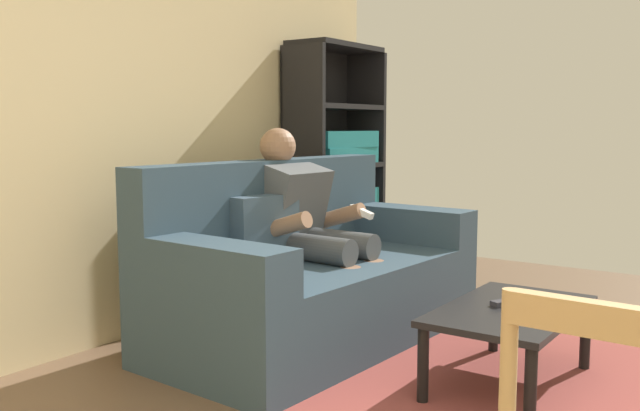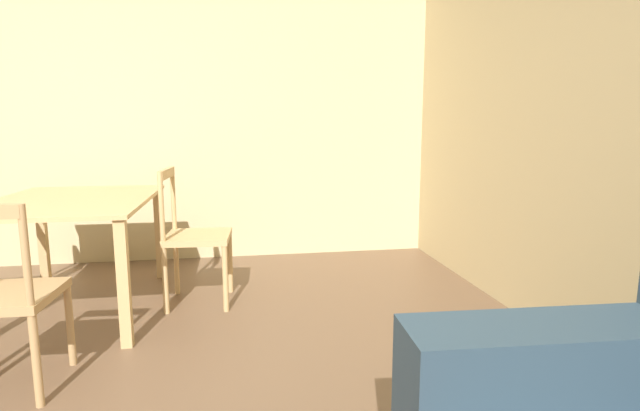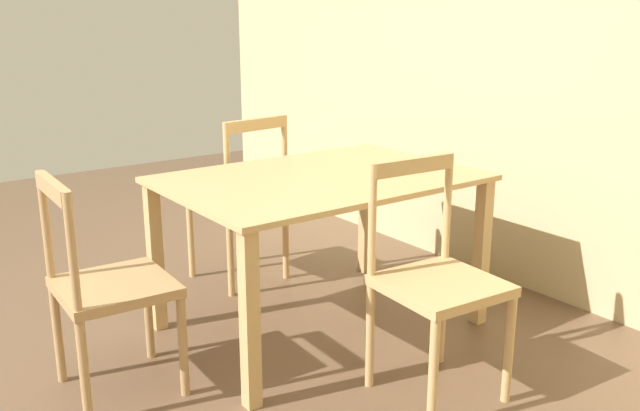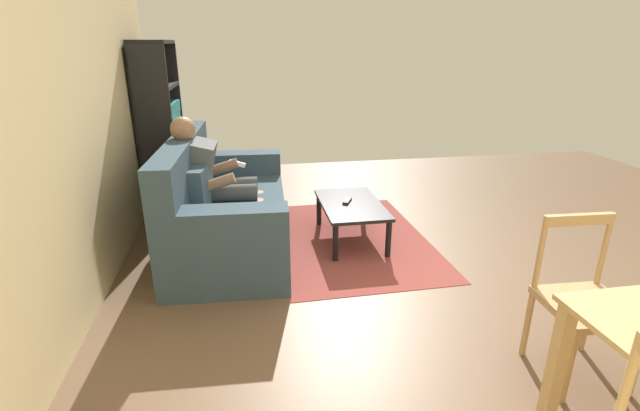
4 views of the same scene
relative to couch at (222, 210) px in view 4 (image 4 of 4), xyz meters
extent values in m
plane|color=brown|center=(-1.23, -1.91, -0.35)|extent=(8.11, 8.11, 0.00)
cube|color=#D1BC8C|center=(-1.23, 0.90, 0.99)|extent=(6.11, 0.12, 2.68)
cube|color=#2D4251|center=(0.00, -0.07, -0.12)|extent=(1.98, 1.05, 0.45)
cube|color=#2D4251|center=(0.02, 0.30, 0.37)|extent=(1.94, 0.30, 0.54)
cube|color=#2D4251|center=(-0.84, -0.03, 0.21)|extent=(0.29, 0.96, 0.22)
cube|color=#2D4251|center=(0.84, -0.11, 0.21)|extent=(0.29, 0.96, 0.22)
cube|color=#374B5B|center=(-0.20, 0.16, 0.28)|extent=(0.42, 0.20, 0.36)
cube|color=#4C5156|center=(0.07, 0.18, 0.35)|extent=(0.42, 0.36, 0.55)
sphere|color=#8C664C|center=(0.07, 0.28, 0.72)|extent=(0.21, 0.21, 0.21)
cylinder|color=#3D4145|center=(-0.06, -0.09, 0.17)|extent=(0.17, 0.45, 0.15)
cylinder|color=#8C664C|center=(-0.07, -0.31, -0.12)|extent=(0.11, 0.11, 0.45)
cube|color=black|center=(-0.07, -0.39, -0.31)|extent=(0.11, 0.24, 0.08)
cylinder|color=#3D4145|center=(0.16, -0.10, 0.17)|extent=(0.17, 0.45, 0.15)
cylinder|color=#8C664C|center=(0.15, -0.32, -0.12)|extent=(0.11, 0.11, 0.45)
cube|color=black|center=(0.15, -0.40, -0.31)|extent=(0.11, 0.24, 0.08)
cylinder|color=#8C664C|center=(-0.19, 0.03, 0.30)|extent=(0.11, 0.36, 0.19)
cylinder|color=#8C664C|center=(0.31, 0.01, 0.30)|extent=(0.11, 0.36, 0.19)
cube|color=white|center=(0.30, -0.15, 0.34)|extent=(0.05, 0.16, 0.08)
cube|color=black|center=(-0.05, -1.16, 0.00)|extent=(0.91, 0.54, 0.03)
cylinder|color=black|center=(-0.46, -1.40, -0.18)|extent=(0.05, 0.05, 0.33)
cylinder|color=black|center=(0.36, -1.40, -0.18)|extent=(0.05, 0.05, 0.33)
cylinder|color=black|center=(-0.46, -0.93, -0.18)|extent=(0.05, 0.05, 0.33)
cylinder|color=black|center=(0.36, -0.93, -0.18)|extent=(0.05, 0.05, 0.33)
cube|color=#2D2D38|center=(-0.01, -1.13, 0.02)|extent=(0.17, 0.12, 0.02)
cube|color=black|center=(0.81, 0.64, 0.52)|extent=(0.04, 0.36, 1.74)
cube|color=black|center=(1.64, 0.64, 0.52)|extent=(0.04, 0.36, 1.74)
cube|color=black|center=(1.23, 0.81, 0.52)|extent=(0.87, 0.02, 1.74)
cube|color=black|center=(1.23, 0.64, -0.33)|extent=(0.80, 0.36, 0.04)
cube|color=black|center=(1.23, 0.64, 0.10)|extent=(0.80, 0.36, 0.04)
cube|color=black|center=(1.23, 0.64, 0.54)|extent=(0.80, 0.36, 0.04)
cube|color=black|center=(1.23, 0.64, 0.97)|extent=(0.80, 0.36, 0.04)
cube|color=black|center=(1.23, 0.64, 1.41)|extent=(0.80, 0.36, 0.04)
cube|color=teal|center=(1.20, 0.62, -0.25)|extent=(0.66, 0.32, 0.12)
cube|color=teal|center=(1.21, 0.62, 0.18)|extent=(0.66, 0.32, 0.12)
cube|color=teal|center=(1.26, 0.62, 0.30)|extent=(0.65, 0.29, 0.12)
cube|color=teal|center=(1.24, 0.62, 0.62)|extent=(0.66, 0.30, 0.12)
cube|color=teal|center=(1.23, 0.62, 0.74)|extent=(0.66, 0.31, 0.12)
cube|color=tan|center=(-2.40, -1.54, 0.01)|extent=(0.06, 0.06, 0.72)
cylinder|color=tan|center=(-2.86, -1.39, 0.34)|extent=(0.03, 0.03, 0.46)
cube|color=tan|center=(-2.05, -1.97, 0.09)|extent=(0.44, 0.44, 0.04)
cylinder|color=tan|center=(-2.23, -1.77, -0.13)|extent=(0.04, 0.04, 0.44)
cylinder|color=tan|center=(-2.25, -2.15, -0.13)|extent=(0.04, 0.04, 0.44)
cylinder|color=tan|center=(-1.85, -1.79, -0.13)|extent=(0.04, 0.04, 0.44)
cylinder|color=tan|center=(-1.87, -2.17, -0.13)|extent=(0.04, 0.04, 0.44)
cylinder|color=tan|center=(-1.85, -1.79, 0.31)|extent=(0.03, 0.03, 0.45)
cylinder|color=tan|center=(-1.87, -2.17, 0.31)|extent=(0.03, 0.03, 0.45)
cube|color=tan|center=(-1.86, -1.98, 0.51)|extent=(0.05, 0.38, 0.06)
cube|color=brown|center=(-0.05, -1.16, -0.35)|extent=(2.03, 1.44, 0.01)
camera|label=1|loc=(-3.06, -2.21, 0.83)|focal=38.81mm
camera|label=2|loc=(0.28, -0.93, 0.84)|focal=27.43mm
camera|label=3|loc=(-1.19, 0.55, 1.13)|focal=39.51mm
camera|label=4|loc=(-3.84, -0.22, 1.41)|focal=25.34mm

